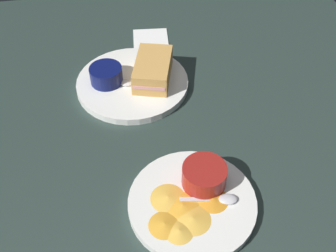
{
  "coord_description": "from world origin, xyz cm",
  "views": [
    {
      "loc": [
        61.34,
        -12.8,
        60.02
      ],
      "look_at": [
        7.07,
        -3.23,
        3.0
      ],
      "focal_mm": 43.03,
      "sensor_mm": 36.0,
      "label": 1
    }
  ],
  "objects": [
    {
      "name": "ground_plane",
      "position": [
        0.0,
        0.0,
        -1.5
      ],
      "size": [
        110.0,
        110.0,
        3.0
      ],
      "primitive_type": "cube",
      "color": "#283833"
    },
    {
      "name": "plate_sandwich_main",
      "position": [
        -9.81,
        -8.47,
        0.8
      ],
      "size": [
        25.36,
        25.36,
        1.6
      ],
      "primitive_type": "cylinder",
      "color": "white",
      "rests_on": "ground_plane"
    },
    {
      "name": "sandwich_half_near",
      "position": [
        -9.96,
        -3.66,
        4.0
      ],
      "size": [
        14.68,
        10.92,
        4.8
      ],
      "color": "tan",
      "rests_on": "plate_sandwich_main"
    },
    {
      "name": "ramekin_dark_sauce",
      "position": [
        -10.52,
        -14.13,
        3.62
      ],
      "size": [
        7.3,
        7.3,
        3.76
      ],
      "color": "#0C144C",
      "rests_on": "plate_sandwich_main"
    },
    {
      "name": "spoon_by_dark_ramekin",
      "position": [
        -8.28,
        -8.88,
        1.96
      ],
      "size": [
        5.24,
        9.65,
        0.8
      ],
      "color": "silver",
      "rests_on": "plate_sandwich_main"
    },
    {
      "name": "plate_chips_companion",
      "position": [
        23.95,
        -1.98,
        0.8
      ],
      "size": [
        22.2,
        22.2,
        1.6
      ],
      "primitive_type": "cylinder",
      "color": "white",
      "rests_on": "ground_plane"
    },
    {
      "name": "ramekin_light_gravy",
      "position": [
        20.62,
        0.8,
        3.76
      ],
      "size": [
        7.85,
        7.85,
        4.02
      ],
      "color": "maroon",
      "rests_on": "plate_chips_companion"
    },
    {
      "name": "spoon_by_gravy_ramekin",
      "position": [
        24.78,
        2.72,
        1.96
      ],
      "size": [
        3.19,
        9.96,
        0.8
      ],
      "color": "silver",
      "rests_on": "plate_chips_companion"
    },
    {
      "name": "plantain_chip_scatter",
      "position": [
        25.91,
        -3.94,
        1.9
      ],
      "size": [
        13.01,
        16.27,
        0.6
      ],
      "color": "gold",
      "rests_on": "plate_chips_companion"
    },
    {
      "name": "paper_napkin_folded",
      "position": [
        -26.92,
        -1.77,
        0.2
      ],
      "size": [
        11.8,
        9.99,
        0.4
      ],
      "primitive_type": "cube",
      "rotation": [
        0.0,
        0.0,
        -0.09
      ],
      "color": "white",
      "rests_on": "ground_plane"
    }
  ]
}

